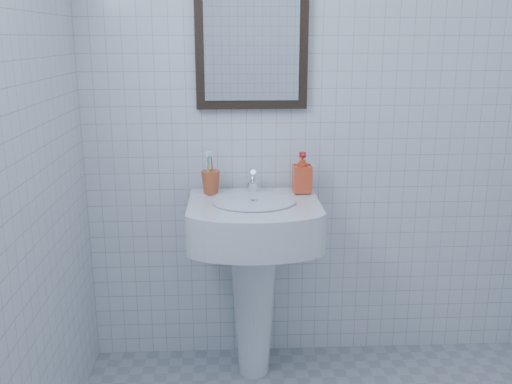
{
  "coord_description": "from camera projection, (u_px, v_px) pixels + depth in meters",
  "views": [
    {
      "loc": [
        -0.42,
        -1.42,
        1.56
      ],
      "look_at": [
        -0.32,
        0.86,
        0.93
      ],
      "focal_mm": 40.0,
      "sensor_mm": 36.0,
      "label": 1
    }
  ],
  "objects": [
    {
      "name": "wall_mirror",
      "position": [
        252.0,
        38.0,
        2.51
      ],
      "size": [
        0.5,
        0.04,
        0.62
      ],
      "color": "black",
      "rests_on": "wall_back"
    },
    {
      "name": "wall_back",
      "position": [
        321.0,
        106.0,
        2.62
      ],
      "size": [
        2.2,
        0.02,
        2.5
      ],
      "primitive_type": "cube",
      "color": "silver",
      "rests_on": "ground"
    },
    {
      "name": "soap_dispenser",
      "position": [
        302.0,
        172.0,
        2.59
      ],
      "size": [
        0.09,
        0.09,
        0.18
      ],
      "primitive_type": "imported",
      "rotation": [
        0.0,
        0.0,
        0.05
      ],
      "color": "red",
      "rests_on": "washbasin"
    },
    {
      "name": "faucet",
      "position": [
        253.0,
        183.0,
        2.59
      ],
      "size": [
        0.05,
        0.1,
        0.12
      ],
      "color": "white",
      "rests_on": "washbasin"
    },
    {
      "name": "washbasin",
      "position": [
        254.0,
        258.0,
        2.58
      ],
      "size": [
        0.57,
        0.42,
        0.88
      ],
      "color": "silver",
      "rests_on": "ground"
    },
    {
      "name": "toothbrush_cup",
      "position": [
        211.0,
        182.0,
        2.58
      ],
      "size": [
        0.11,
        0.11,
        0.1
      ],
      "primitive_type": null,
      "rotation": [
        0.0,
        0.0,
        0.43
      ],
      "color": "#B74B28",
      "rests_on": "washbasin"
    }
  ]
}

